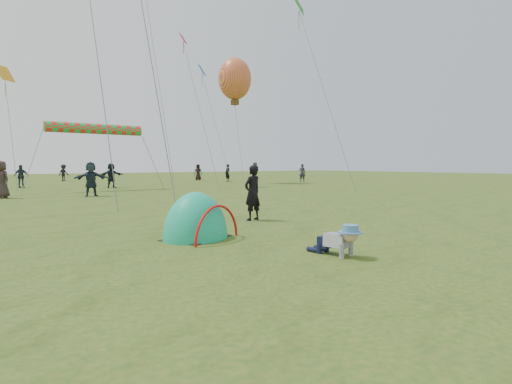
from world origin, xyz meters
TOP-DOWN VIEW (x-y plane):
  - ground at (0.00, 0.00)m, footprint 140.00×140.00m
  - crawling_toddler at (-0.96, -0.70)m, footprint 0.64×0.84m
  - popup_tent at (-2.22, 2.31)m, footprint 1.98×1.83m
  - standing_adult at (0.45, 3.87)m, footprint 0.64×0.48m
  - crowd_person_0 at (13.53, 25.81)m, footprint 0.45×0.63m
  - crowd_person_4 at (12.89, 30.35)m, footprint 0.94×0.92m
  - crowd_person_5 at (1.98, 22.52)m, footprint 1.55×1.37m
  - crowd_person_6 at (19.06, 21.66)m, footprint 0.65×0.72m
  - crowd_person_8 at (-3.01, 26.19)m, footprint 1.01×0.69m
  - crowd_person_9 at (1.54, 36.09)m, footprint 1.20×1.02m
  - crowd_person_10 at (-4.79, 17.06)m, footprint 0.99×1.04m
  - crowd_person_11 at (-1.03, 15.79)m, footprint 1.68×0.73m
  - crowd_person_12 at (10.37, 17.29)m, footprint 0.63×0.75m
  - balloon_kite at (12.85, 23.53)m, footprint 2.84×2.84m
  - rainbow_tube_kite at (0.48, 20.52)m, footprint 5.68×0.64m
  - diamond_kite_2 at (-3.61, 27.59)m, footprint 1.37×1.37m
  - diamond_kite_3 at (12.16, 14.75)m, footprint 1.32×1.32m
  - diamond_kite_4 at (12.19, 28.10)m, footprint 1.30×1.30m
  - diamond_kite_6 at (7.38, 22.18)m, footprint 0.92×0.92m

SIDE VIEW (x-z plane):
  - ground at x=0.00m, z-range 0.00..0.00m
  - popup_tent at x=-2.22m, z-range -1.03..1.03m
  - crawling_toddler at x=-0.96m, z-range 0.00..0.59m
  - crowd_person_8 at x=-3.01m, z-range 0.00..1.59m
  - standing_adult at x=0.45m, z-range 0.00..1.61m
  - crowd_person_9 at x=1.54m, z-range 0.00..1.61m
  - crowd_person_0 at x=13.53m, z-range 0.00..1.63m
  - crowd_person_4 at x=12.89m, z-range 0.00..1.63m
  - crowd_person_6 at x=19.06m, z-range 0.00..1.66m
  - crowd_person_5 at x=1.98m, z-range 0.00..1.70m
  - crowd_person_11 at x=-1.03m, z-range 0.00..1.75m
  - crowd_person_12 at x=10.37m, z-range 0.00..1.77m
  - crowd_person_10 at x=-4.79m, z-range 0.00..1.79m
  - rainbow_tube_kite at x=0.48m, z-range 3.50..4.14m
  - diamond_kite_2 at x=-3.61m, z-range 7.37..8.49m
  - balloon_kite at x=12.85m, z-range 6.71..10.70m
  - diamond_kite_4 at x=12.19m, z-range 9.88..10.95m
  - diamond_kite_6 at x=7.38m, z-range 10.55..11.31m
  - diamond_kite_3 at x=12.16m, z-range 11.61..12.69m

